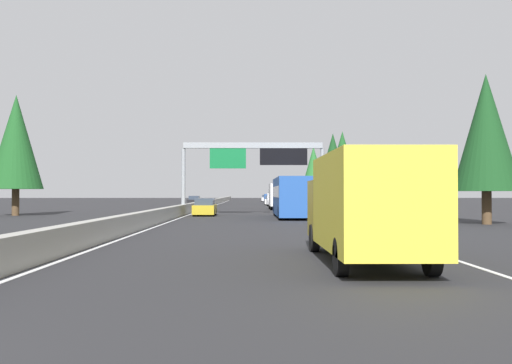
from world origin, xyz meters
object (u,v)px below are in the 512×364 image
(minivan_distant_a, at_px, (269,198))
(bus_far_right, at_px, (292,196))
(sedan_near_center, at_px, (265,198))
(conifer_right_mid, at_px, (333,162))
(conifer_right_far, at_px, (313,169))
(box_truck_mid_left, at_px, (280,196))
(oncoming_near, at_px, (194,201))
(sedan_far_center, at_px, (270,201))
(conifer_right_near, at_px, (486,133))
(sign_gantry_overhead, at_px, (255,157))
(conifer_left_near, at_px, (16,142))
(conifer_right_distant, at_px, (342,159))
(box_truck_distant_b, at_px, (365,205))
(pickup_near_right, at_px, (274,200))
(sedan_far_left, at_px, (205,208))

(minivan_distant_a, bearing_deg, bus_far_right, 179.71)
(sedan_near_center, bearing_deg, conifer_right_mid, -172.54)
(conifer_right_far, bearing_deg, bus_far_right, 172.05)
(bus_far_right, xyz_separation_m, box_truck_mid_left, (22.27, -0.17, -0.11))
(sedan_near_center, relative_size, oncoming_near, 1.00)
(conifer_right_mid, bearing_deg, sedan_near_center, 7.46)
(sedan_far_center, relative_size, conifer_right_near, 0.47)
(conifer_right_far, bearing_deg, minivan_distant_a, 24.67)
(sign_gantry_overhead, height_order, conifer_left_near, conifer_left_near)
(conifer_right_distant, relative_size, conifer_left_near, 1.33)
(oncoming_near, bearing_deg, bus_far_right, 14.76)
(box_truck_mid_left, bearing_deg, box_truck_distant_b, 179.74)
(oncoming_near, relative_size, conifer_right_mid, 0.46)
(box_truck_distant_b, distance_m, pickup_near_right, 72.14)
(oncoming_near, bearing_deg, sedan_near_center, 164.16)
(box_truck_distant_b, xyz_separation_m, box_truck_mid_left, (52.52, -0.24, 0.00))
(conifer_right_distant, bearing_deg, box_truck_mid_left, 162.33)
(box_truck_distant_b, xyz_separation_m, sedan_near_center, (116.85, -0.20, -0.93))
(box_truck_distant_b, relative_size, pickup_near_right, 1.52)
(pickup_near_right, xyz_separation_m, minivan_distant_a, (23.38, -0.11, 0.04))
(box_truck_distant_b, relative_size, sedan_far_left, 1.93)
(oncoming_near, bearing_deg, conifer_right_distant, 129.88)
(minivan_distant_a, distance_m, sedan_near_center, 21.34)
(sedan_far_left, relative_size, minivan_distant_a, 0.88)
(conifer_right_mid, bearing_deg, sedan_far_left, 151.53)
(box_truck_distant_b, relative_size, conifer_right_mid, 0.88)
(conifer_right_near, height_order, conifer_right_distant, conifer_right_distant)
(pickup_near_right, height_order, box_truck_mid_left, box_truck_mid_left)
(sedan_far_left, xyz_separation_m, bus_far_right, (-3.77, -7.07, 1.03))
(bus_far_right, height_order, minivan_distant_a, bus_far_right)
(conifer_left_near, bearing_deg, pickup_near_right, -31.79)
(conifer_left_near, bearing_deg, conifer_right_near, -112.64)
(sedan_far_left, bearing_deg, sedan_near_center, -4.97)
(pickup_near_right, xyz_separation_m, sedan_far_center, (6.97, 0.28, -0.23))
(minivan_distant_a, relative_size, sedan_far_center, 1.14)
(sedan_far_center, bearing_deg, sign_gantry_overhead, 176.29)
(sedan_near_center, relative_size, conifer_right_distant, 0.32)
(sedan_far_left, bearing_deg, conifer_right_mid, -28.47)
(box_truck_distant_b, distance_m, sedan_far_left, 34.74)
(sedan_far_center, xyz_separation_m, sedan_near_center, (37.75, -0.19, 0.00))
(pickup_near_right, distance_m, conifer_right_distant, 29.18)
(pickup_near_right, bearing_deg, conifer_right_mid, -147.32)
(bus_far_right, bearing_deg, conifer_right_near, -132.09)
(box_truck_distant_b, relative_size, bus_far_right, 0.74)
(box_truck_distant_b, xyz_separation_m, conifer_right_mid, (60.84, -7.54, 4.25))
(sedan_near_center, bearing_deg, sign_gantry_overhead, 177.89)
(bus_far_right, xyz_separation_m, sedan_far_center, (48.85, 0.05, -1.03))
(box_truck_distant_b, relative_size, conifer_right_far, 0.89)
(pickup_near_right, height_order, oncoming_near, pickup_near_right)
(oncoming_near, bearing_deg, box_truck_distant_b, 8.88)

